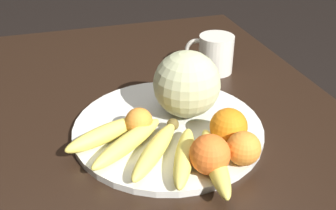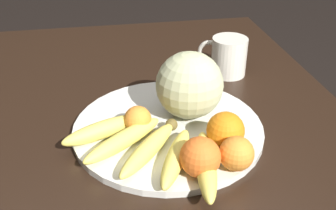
{
  "view_description": "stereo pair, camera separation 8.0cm",
  "coord_description": "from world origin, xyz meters",
  "px_view_note": "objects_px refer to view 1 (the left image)",
  "views": [
    {
      "loc": [
        -0.74,
        0.16,
        1.19
      ],
      "look_at": [
        -0.08,
        -0.04,
        0.78
      ],
      "focal_mm": 42.0,
      "sensor_mm": 36.0,
      "label": 1
    },
    {
      "loc": [
        -0.75,
        0.08,
        1.19
      ],
      "look_at": [
        -0.08,
        -0.04,
        0.78
      ],
      "focal_mm": 42.0,
      "sensor_mm": 36.0,
      "label": 2
    }
  ],
  "objects_px": {
    "orange_front_right": "(210,154)",
    "kitchen_table": "(144,150)",
    "fruit_bowl": "(168,128)",
    "orange_mid_center": "(139,121)",
    "ceramic_mug": "(215,54)",
    "banana_bunch": "(156,148)",
    "orange_front_left": "(229,127)",
    "melon": "(187,84)",
    "orange_back_left": "(244,148)"
  },
  "relations": [
    {
      "from": "orange_front_right",
      "to": "kitchen_table",
      "type": "bearing_deg",
      "value": 15.4
    },
    {
      "from": "kitchen_table",
      "to": "fruit_bowl",
      "type": "relative_size",
      "value": 3.03
    },
    {
      "from": "orange_mid_center",
      "to": "ceramic_mug",
      "type": "height_order",
      "value": "ceramic_mug"
    },
    {
      "from": "orange_front_right",
      "to": "ceramic_mug",
      "type": "relative_size",
      "value": 0.58
    },
    {
      "from": "kitchen_table",
      "to": "ceramic_mug",
      "type": "distance_m",
      "value": 0.33
    },
    {
      "from": "banana_bunch",
      "to": "orange_front_left",
      "type": "distance_m",
      "value": 0.15
    },
    {
      "from": "banana_bunch",
      "to": "orange_mid_center",
      "type": "relative_size",
      "value": 5.27
    },
    {
      "from": "fruit_bowl",
      "to": "orange_front_right",
      "type": "height_order",
      "value": "orange_front_right"
    },
    {
      "from": "melon",
      "to": "ceramic_mug",
      "type": "distance_m",
      "value": 0.26
    },
    {
      "from": "orange_front_right",
      "to": "fruit_bowl",
      "type": "bearing_deg",
      "value": 10.14
    },
    {
      "from": "banana_bunch",
      "to": "orange_mid_center",
      "type": "height_order",
      "value": "orange_mid_center"
    },
    {
      "from": "orange_front_left",
      "to": "orange_mid_center",
      "type": "distance_m",
      "value": 0.18
    },
    {
      "from": "ceramic_mug",
      "to": "orange_mid_center",
      "type": "bearing_deg",
      "value": 133.05
    },
    {
      "from": "banana_bunch",
      "to": "orange_back_left",
      "type": "relative_size",
      "value": 4.68
    },
    {
      "from": "fruit_bowl",
      "to": "ceramic_mug",
      "type": "relative_size",
      "value": 3.2
    },
    {
      "from": "orange_front_left",
      "to": "orange_back_left",
      "type": "relative_size",
      "value": 1.16
    },
    {
      "from": "banana_bunch",
      "to": "orange_back_left",
      "type": "height_order",
      "value": "orange_back_left"
    },
    {
      "from": "melon",
      "to": "orange_front_right",
      "type": "distance_m",
      "value": 0.2
    },
    {
      "from": "melon",
      "to": "orange_back_left",
      "type": "bearing_deg",
      "value": -167.3
    },
    {
      "from": "kitchen_table",
      "to": "orange_front_left",
      "type": "bearing_deg",
      "value": -142.1
    },
    {
      "from": "fruit_bowl",
      "to": "banana_bunch",
      "type": "height_order",
      "value": "banana_bunch"
    },
    {
      "from": "banana_bunch",
      "to": "orange_front_right",
      "type": "height_order",
      "value": "orange_front_right"
    },
    {
      "from": "orange_back_left",
      "to": "orange_front_left",
      "type": "bearing_deg",
      "value": 0.58
    },
    {
      "from": "orange_back_left",
      "to": "orange_mid_center",
      "type": "bearing_deg",
      "value": 47.59
    },
    {
      "from": "orange_mid_center",
      "to": "fruit_bowl",
      "type": "bearing_deg",
      "value": -81.71
    },
    {
      "from": "fruit_bowl",
      "to": "orange_mid_center",
      "type": "relative_size",
      "value": 7.1
    },
    {
      "from": "orange_front_left",
      "to": "kitchen_table",
      "type": "bearing_deg",
      "value": 37.9
    },
    {
      "from": "kitchen_table",
      "to": "orange_front_right",
      "type": "xyz_separation_m",
      "value": [
        -0.24,
        -0.07,
        0.15
      ]
    },
    {
      "from": "banana_bunch",
      "to": "orange_front_right",
      "type": "distance_m",
      "value": 0.1
    },
    {
      "from": "fruit_bowl",
      "to": "orange_front_left",
      "type": "xyz_separation_m",
      "value": [
        -0.09,
        -0.09,
        0.04
      ]
    },
    {
      "from": "orange_back_left",
      "to": "banana_bunch",
      "type": "bearing_deg",
      "value": 66.72
    },
    {
      "from": "banana_bunch",
      "to": "fruit_bowl",
      "type": "bearing_deg",
      "value": -169.95
    },
    {
      "from": "orange_mid_center",
      "to": "orange_back_left",
      "type": "distance_m",
      "value": 0.22
    },
    {
      "from": "kitchen_table",
      "to": "banana_bunch",
      "type": "bearing_deg",
      "value": 175.76
    },
    {
      "from": "orange_front_left",
      "to": "banana_bunch",
      "type": "bearing_deg",
      "value": 90.77
    },
    {
      "from": "fruit_bowl",
      "to": "banana_bunch",
      "type": "xyz_separation_m",
      "value": [
        -0.09,
        0.05,
        0.02
      ]
    },
    {
      "from": "kitchen_table",
      "to": "banana_bunch",
      "type": "distance_m",
      "value": 0.22
    },
    {
      "from": "melon",
      "to": "orange_mid_center",
      "type": "height_order",
      "value": "melon"
    },
    {
      "from": "fruit_bowl",
      "to": "orange_front_left",
      "type": "height_order",
      "value": "orange_front_left"
    },
    {
      "from": "fruit_bowl",
      "to": "orange_mid_center",
      "type": "xyz_separation_m",
      "value": [
        -0.01,
        0.06,
        0.03
      ]
    },
    {
      "from": "kitchen_table",
      "to": "banana_bunch",
      "type": "height_order",
      "value": "banana_bunch"
    },
    {
      "from": "kitchen_table",
      "to": "orange_front_left",
      "type": "distance_m",
      "value": 0.26
    },
    {
      "from": "melon",
      "to": "orange_mid_center",
      "type": "relative_size",
      "value": 2.57
    },
    {
      "from": "kitchen_table",
      "to": "orange_back_left",
      "type": "relative_size",
      "value": 19.1
    },
    {
      "from": "banana_bunch",
      "to": "ceramic_mug",
      "type": "bearing_deg",
      "value": -178.77
    },
    {
      "from": "fruit_bowl",
      "to": "orange_front_right",
      "type": "distance_m",
      "value": 0.17
    },
    {
      "from": "melon",
      "to": "orange_front_right",
      "type": "relative_size",
      "value": 1.99
    },
    {
      "from": "banana_bunch",
      "to": "orange_front_right",
      "type": "relative_size",
      "value": 4.08
    },
    {
      "from": "kitchen_table",
      "to": "orange_back_left",
      "type": "xyz_separation_m",
      "value": [
        -0.23,
        -0.13,
        0.15
      ]
    },
    {
      "from": "orange_mid_center",
      "to": "banana_bunch",
      "type": "bearing_deg",
      "value": -170.61
    }
  ]
}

